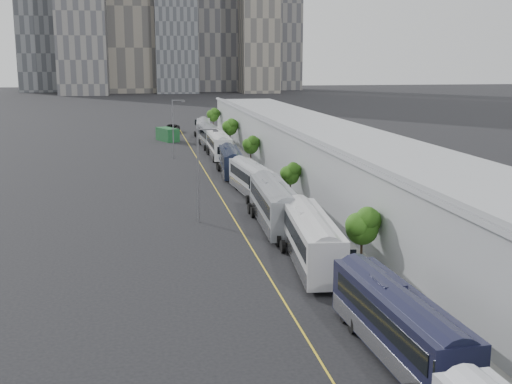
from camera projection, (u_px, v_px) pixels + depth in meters
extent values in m
cube|color=gray|center=(326.00, 205.00, 68.25)|extent=(10.00, 170.00, 0.12)
cube|color=gold|center=(228.00, 209.00, 66.43)|extent=(0.12, 160.00, 0.02)
cube|color=gray|center=(363.00, 173.00, 68.27)|extent=(12.00, 160.00, 6.80)
cube|color=gray|center=(363.00, 150.00, 67.78)|extent=(12.45, 160.40, 2.57)
cube|color=gray|center=(310.00, 141.00, 66.53)|extent=(0.30, 160.00, 0.40)
cube|color=slate|center=(175.00, 8.00, 306.03)|extent=(20.00, 20.00, 80.00)
cube|color=gray|center=(259.00, 20.00, 309.15)|extent=(18.00, 18.00, 70.00)
cube|color=slate|center=(278.00, 5.00, 343.86)|extent=(22.00, 22.00, 90.00)
cube|color=black|center=(397.00, 323.00, 32.89)|extent=(3.04, 12.76, 3.07)
cube|color=black|center=(399.00, 314.00, 32.60)|extent=(3.04, 11.24, 1.04)
cube|color=silver|center=(396.00, 341.00, 33.09)|extent=(3.07, 12.51, 0.98)
cube|color=black|center=(388.00, 282.00, 33.97)|extent=(1.35, 2.19, 0.29)
cube|color=silver|center=(311.00, 239.00, 47.90)|extent=(4.01, 13.86, 3.31)
cube|color=black|center=(312.00, 232.00, 47.58)|extent=(3.91, 12.24, 1.13)
cube|color=silver|center=(311.00, 253.00, 48.11)|extent=(4.02, 13.60, 1.06)
cube|color=silver|center=(306.00, 211.00, 49.06)|extent=(1.58, 2.43, 0.32)
cube|color=gray|center=(274.00, 204.00, 59.36)|extent=(3.44, 14.15, 3.40)
cube|color=black|center=(275.00, 198.00, 59.03)|extent=(3.42, 12.47, 1.16)
cube|color=silver|center=(274.00, 216.00, 59.58)|extent=(3.47, 13.87, 1.09)
cube|color=gray|center=(271.00, 181.00, 60.56)|extent=(1.51, 2.44, 0.32)
cube|color=#A6AAB0|center=(252.00, 179.00, 73.27)|extent=(3.53, 12.80, 3.06)
cube|color=black|center=(252.00, 175.00, 72.98)|extent=(3.47, 11.30, 1.04)
cube|color=silver|center=(252.00, 187.00, 73.47)|extent=(3.55, 12.56, 0.98)
cube|color=#A6AAB0|center=(250.00, 163.00, 74.35)|extent=(1.43, 2.23, 0.29)
cube|color=black|center=(231.00, 161.00, 86.38)|extent=(3.30, 12.59, 3.02)
cube|color=black|center=(231.00, 158.00, 86.09)|extent=(3.26, 11.10, 1.03)
cube|color=silver|center=(231.00, 169.00, 86.57)|extent=(3.32, 12.34, 0.97)
cube|color=black|center=(229.00, 148.00, 87.44)|extent=(1.38, 2.18, 0.29)
cube|color=white|center=(219.00, 145.00, 102.08)|extent=(2.95, 13.68, 3.31)
cube|color=black|center=(219.00, 141.00, 101.76)|extent=(2.99, 12.05, 1.12)
cube|color=silver|center=(219.00, 152.00, 102.29)|extent=(2.99, 13.41, 1.06)
cube|color=white|center=(218.00, 133.00, 103.24)|extent=(1.40, 2.33, 0.31)
cube|color=gray|center=(209.00, 136.00, 114.78)|extent=(2.96, 13.42, 3.24)
cube|color=black|center=(209.00, 133.00, 114.46)|extent=(2.99, 11.82, 1.10)
cube|color=silver|center=(209.00, 142.00, 114.98)|extent=(3.00, 13.15, 1.04)
cube|color=gray|center=(208.00, 125.00, 115.91)|extent=(1.39, 2.29, 0.31)
cube|color=#9C9DA5|center=(203.00, 129.00, 126.99)|extent=(3.91, 13.42, 3.21)
cube|color=black|center=(203.00, 126.00, 126.67)|extent=(3.82, 11.85, 1.09)
cube|color=silver|center=(204.00, 134.00, 127.19)|extent=(3.92, 13.17, 1.03)
cube|color=#9C9DA5|center=(203.00, 119.00, 128.11)|extent=(1.53, 2.36, 0.31)
cylinder|color=black|center=(361.00, 247.00, 47.25)|extent=(0.18, 0.18, 3.31)
sphere|color=#205513|center=(362.00, 224.00, 46.90)|extent=(2.41, 2.41, 2.41)
cylinder|color=black|center=(290.00, 187.00, 70.41)|extent=(0.18, 0.18, 3.03)
sphere|color=#205513|center=(290.00, 173.00, 70.09)|extent=(1.98, 1.98, 1.98)
cylinder|color=black|center=(251.00, 155.00, 94.35)|extent=(0.18, 0.18, 3.09)
sphere|color=#205513|center=(251.00, 144.00, 94.02)|extent=(2.24, 2.24, 2.24)
cylinder|color=black|center=(230.00, 137.00, 114.35)|extent=(0.18, 0.18, 3.74)
sphere|color=#205513|center=(230.00, 126.00, 113.96)|extent=(2.60, 2.60, 2.60)
cylinder|color=black|center=(213.00, 123.00, 139.08)|extent=(0.18, 0.18, 3.85)
sphere|color=#205513|center=(213.00, 114.00, 138.68)|extent=(2.53, 2.53, 2.53)
cylinder|color=#59595E|center=(198.00, 176.00, 60.36)|extent=(0.18, 0.18, 8.96)
cylinder|color=#59595E|center=(207.00, 129.00, 59.64)|extent=(1.80, 0.14, 0.14)
cube|color=#59595E|center=(216.00, 131.00, 59.81)|extent=(0.50, 0.22, 0.18)
cylinder|color=#59595E|center=(173.00, 129.00, 100.56)|extent=(0.18, 0.18, 9.23)
cylinder|color=#59595E|center=(178.00, 100.00, 99.82)|extent=(1.80, 0.14, 0.14)
cube|color=#59595E|center=(183.00, 101.00, 99.99)|extent=(0.50, 0.22, 0.18)
cube|color=#174B24|center=(168.00, 135.00, 123.59)|extent=(4.43, 6.41, 2.51)
imported|color=black|center=(171.00, 128.00, 138.71)|extent=(4.33, 6.77, 1.74)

